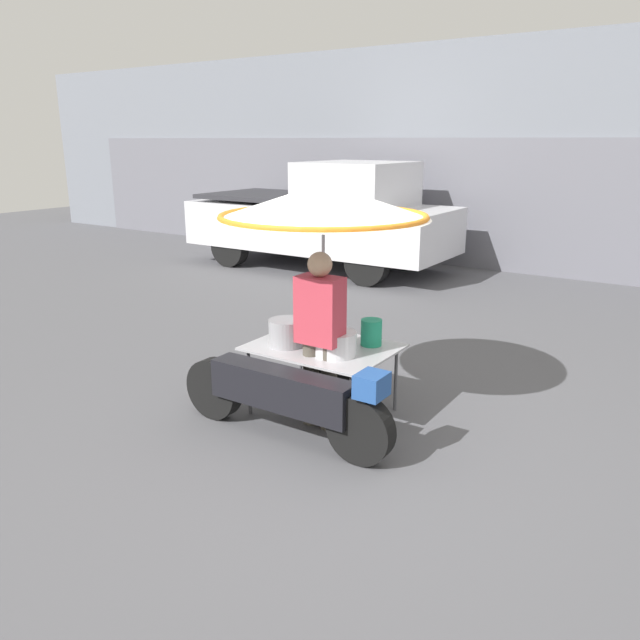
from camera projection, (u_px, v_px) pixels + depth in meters
ground_plane at (335, 443)px, 5.06m from camera, size 36.00×36.00×0.00m
shopfront_building at (585, 158)px, 11.35m from camera, size 28.00×2.06×4.10m
vendor_motorcycle_cart at (319, 243)px, 5.14m from camera, size 2.01×1.78×2.03m
vendor_person at (320, 332)px, 5.14m from camera, size 0.38×0.22×1.51m
pickup_truck at (326, 218)px, 11.64m from camera, size 5.04×2.00×1.99m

